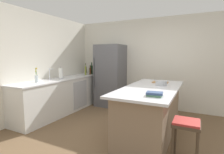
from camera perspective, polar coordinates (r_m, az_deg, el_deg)
The scene contains 17 objects.
ground_plane at distance 3.44m, azimuth 3.64°, elevation -19.44°, with size 7.20×7.20×0.00m, color brown.
wall_rear at distance 5.23m, azimuth 13.50°, elevation 4.29°, with size 6.00×0.10×2.60m, color silver.
wall_left at distance 4.63m, azimuth -25.42°, elevation 3.47°, with size 0.10×6.00×2.60m, color silver.
counter_run_left at distance 4.93m, azimuth -15.85°, elevation -5.76°, with size 0.67×2.85×0.93m.
kitchen_island at distance 3.53m, azimuth 12.54°, elevation -10.62°, with size 0.98×2.20×0.93m.
refrigerator at distance 5.30m, azimuth -0.51°, elevation 0.46°, with size 0.80×0.74×1.85m.
bar_stool at distance 2.70m, azimuth 23.14°, elevation -15.39°, with size 0.36×0.36×0.65m.
sink_faucet at distance 4.60m, azimuth -19.70°, elevation 1.01°, with size 0.15×0.05×0.30m.
flower_vase at distance 4.33m, azimuth -23.54°, elevation -0.18°, with size 0.08×0.08×0.34m.
paper_towel_roll at distance 4.82m, azimuth -16.43°, elevation 1.09°, with size 0.14×0.14×0.31m.
wine_bottle at distance 5.81m, azimuth -6.67°, elevation 2.52°, with size 0.07×0.07×0.38m.
syrup_bottle at distance 5.74m, azimuth -7.14°, elevation 2.08°, with size 0.06×0.06×0.29m.
soda_bottle at distance 5.72m, azimuth -8.68°, elevation 2.19°, with size 0.08×0.08×0.33m.
olive_oil_bottle at distance 5.61m, azimuth -8.67°, elevation 2.15°, with size 0.06×0.06×0.36m.
cookbook_stack at distance 2.68m, azimuth 13.79°, elevation -5.44°, with size 0.26×0.20×0.06m.
mixing_bowl at distance 3.67m, azimuth 15.84°, elevation -1.90°, with size 0.23×0.23×0.10m.
cutting_board at distance 4.03m, azimuth 15.53°, elevation -1.68°, with size 0.34×0.24×0.02m.
Camera 1 is at (1.20, -2.84, 1.53)m, focal length 27.86 mm.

